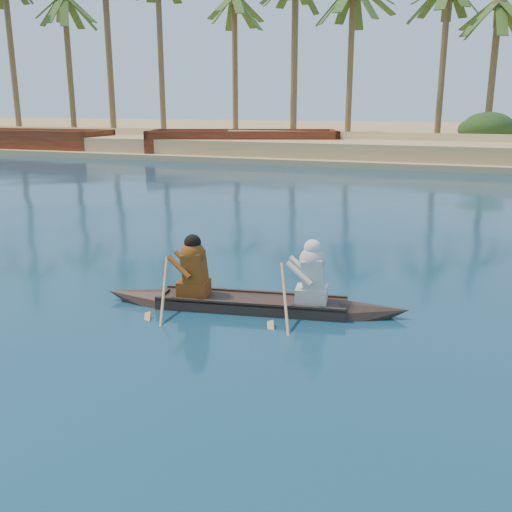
% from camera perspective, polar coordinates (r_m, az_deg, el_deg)
% --- Properties ---
extents(sandy_embankment, '(150.00, 51.00, 1.50)m').
position_cam_1_polar(sandy_embankment, '(58.36, 9.79, 11.72)').
color(sandy_embankment, tan).
rests_on(sandy_embankment, ground).
extents(palm_grove, '(110.00, 14.00, 16.00)m').
position_cam_1_polar(palm_grove, '(46.91, 7.14, 20.26)').
color(palm_grove, '#2E531D').
rests_on(palm_grove, ground).
extents(shrub_cluster, '(100.00, 6.00, 2.40)m').
position_cam_1_polar(shrub_cluster, '(43.37, 5.71, 11.75)').
color(shrub_cluster, '#193413').
rests_on(shrub_cluster, ground).
extents(canoe, '(5.46, 1.65, 1.49)m').
position_cam_1_polar(canoe, '(10.01, -0.45, -3.76)').
color(canoe, '#34241C').
rests_on(canoe, ground).
extents(barge_left, '(12.28, 4.45, 2.02)m').
position_cam_1_polar(barge_left, '(47.30, -21.48, 10.47)').
color(barge_left, brown).
rests_on(barge_left, ground).
extents(barge_mid, '(13.63, 8.45, 2.16)m').
position_cam_1_polar(barge_mid, '(40.35, -1.30, 10.96)').
color(barge_mid, brown).
rests_on(barge_mid, ground).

